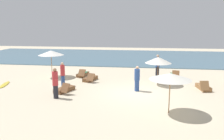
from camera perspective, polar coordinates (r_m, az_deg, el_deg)
ground_plane at (r=15.17m, az=5.82°, el=-5.71°), size 60.00×60.00×0.00m
ocean_water at (r=31.82m, az=7.07°, el=3.21°), size 48.00×16.00×0.06m
umbrella_0 at (r=17.25m, az=11.35°, el=2.43°), size 1.94×1.94×2.06m
umbrella_1 at (r=20.03m, az=-14.82°, el=4.11°), size 2.11×2.11×2.25m
umbrella_3 at (r=11.68m, az=14.22°, el=-1.56°), size 2.08×2.08×2.05m
lounger_0 at (r=18.44m, az=-5.38°, el=-2.12°), size 1.03×1.78×0.70m
lounger_1 at (r=20.11m, az=-7.24°, el=-1.02°), size 0.83×1.75×0.70m
lounger_2 at (r=17.06m, az=21.63°, el=-3.96°), size 0.81×1.70×0.75m
lounger_3 at (r=15.67m, az=-11.67°, el=-4.69°), size 1.19×1.75×0.73m
lounger_4 at (r=20.00m, az=14.90°, el=-1.37°), size 0.84×1.72×0.74m
person_1 at (r=14.26m, az=-13.81°, el=-3.16°), size 0.43×0.43×1.86m
person_2 at (r=17.14m, az=-12.07°, el=-0.92°), size 0.45×0.45×1.72m
person_3 at (r=15.47m, az=6.20°, el=-2.13°), size 0.51×0.51×1.70m
person_4 at (r=20.25m, az=11.18°, el=1.14°), size 0.38×0.38×1.86m
surfboard at (r=18.87m, az=-24.98°, el=-3.25°), size 0.92×2.00×0.07m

